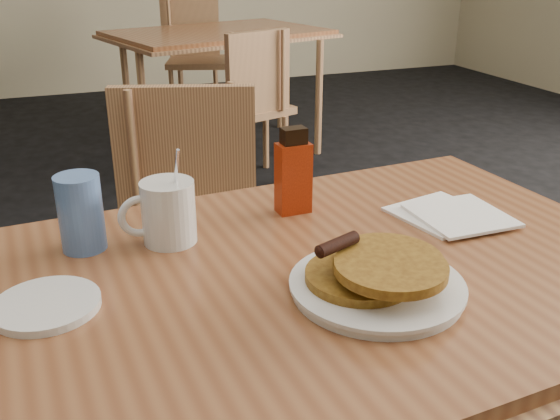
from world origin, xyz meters
The scene contains 11 objects.
main_table centered at (0.04, -0.06, 0.71)m, with size 1.22×0.86×0.75m.
neighbor_table centered at (0.72, 2.94, 0.71)m, with size 1.45×1.15×0.75m.
chair_main_far centered at (0.02, 0.70, 0.52)m, with size 0.50×0.51×0.88m.
chair_neighbor_far centered at (0.75, 3.69, 0.56)m, with size 0.54×0.55×0.94m.
chair_neighbor_near centered at (0.70, 2.23, 0.50)m, with size 0.48×0.49×0.84m.
pancake_plate centered at (0.09, -0.16, 0.77)m, with size 0.26×0.26×0.08m.
coffee_mug centered at (-0.16, 0.12, 0.81)m, with size 0.13×0.09×0.17m.
syrup_bottle centered at (0.09, 0.17, 0.83)m, with size 0.06×0.04×0.17m.
napkin_stack centered at (0.36, 0.03, 0.76)m, with size 0.20×0.21×0.01m.
blue_tumbler centered at (-0.30, 0.15, 0.82)m, with size 0.08×0.08×0.13m, color #5177BE.
side_saucer centered at (-0.37, -0.03, 0.76)m, with size 0.15×0.15×0.01m, color silver.
Camera 1 is at (-0.34, -0.87, 1.23)m, focal length 40.00 mm.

